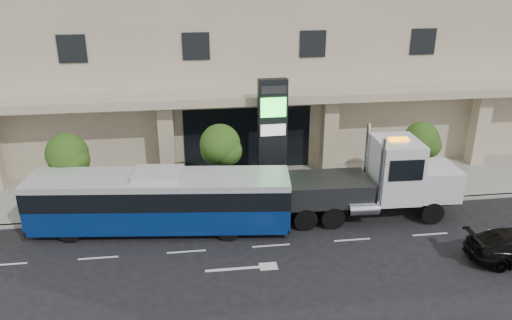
% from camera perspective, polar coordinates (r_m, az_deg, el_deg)
% --- Properties ---
extents(ground, '(120.00, 120.00, 0.00)m').
position_cam_1_polar(ground, '(25.38, 1.18, -8.01)').
color(ground, black).
rests_on(ground, ground).
extents(sidewalk, '(120.00, 6.00, 0.15)m').
position_cam_1_polar(sidewalk, '(29.75, -0.29, -3.16)').
color(sidewalk, gray).
rests_on(sidewalk, ground).
extents(curb, '(120.00, 0.30, 0.15)m').
position_cam_1_polar(curb, '(27.08, 0.53, -5.80)').
color(curb, gray).
rests_on(curb, ground).
extents(convention_center, '(60.00, 17.60, 20.00)m').
position_cam_1_polar(convention_center, '(37.46, -2.46, 17.66)').
color(convention_center, tan).
rests_on(convention_center, ground).
extents(tree_left, '(2.27, 2.20, 4.22)m').
position_cam_1_polar(tree_left, '(27.86, -20.70, 0.36)').
color(tree_left, '#422B19').
rests_on(tree_left, sidewalk).
extents(tree_mid, '(2.28, 2.20, 4.38)m').
position_cam_1_polar(tree_mid, '(27.07, -4.06, 1.49)').
color(tree_mid, '#422B19').
rests_on(tree_mid, sidewalk).
extents(tree_right, '(2.10, 2.00, 4.04)m').
position_cam_1_polar(tree_right, '(30.05, 18.40, 2.03)').
color(tree_right, '#422B19').
rests_on(tree_right, sidewalk).
extents(city_bus, '(12.96, 4.10, 3.23)m').
position_cam_1_polar(city_bus, '(25.13, -10.91, -4.52)').
color(city_bus, black).
rests_on(city_bus, ground).
extents(tow_truck, '(10.44, 2.88, 4.75)m').
position_cam_1_polar(tow_truck, '(26.66, 13.63, -2.44)').
color(tow_truck, '#2D3033').
rests_on(tow_truck, ground).
extents(signage_pylon, '(1.65, 0.67, 6.53)m').
position_cam_1_polar(signage_pylon, '(28.29, 1.87, 2.88)').
color(signage_pylon, black).
rests_on(signage_pylon, sidewalk).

